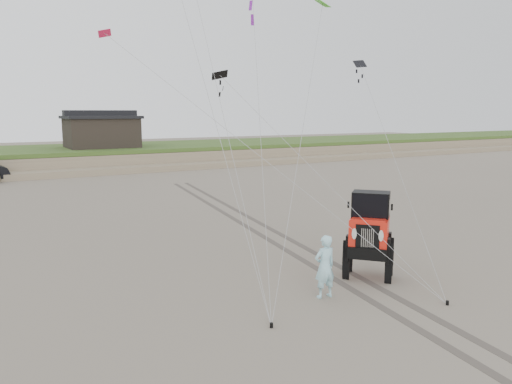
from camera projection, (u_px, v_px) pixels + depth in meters
ground at (351, 301)px, 13.21m from camera, size 160.00×160.00×0.00m
dune_ridge at (79, 158)px, 45.21m from camera, size 160.00×14.25×1.73m
cabin at (101, 131)px, 45.38m from camera, size 6.40×5.40×3.35m
jeep at (369, 244)px, 14.89m from camera, size 5.75×5.54×2.08m
man at (325, 266)px, 13.33m from camera, size 0.64×0.44×1.72m
stake_main at (271, 325)px, 11.56m from camera, size 0.08×0.08×0.12m
stake_aux at (447, 303)px, 12.91m from camera, size 0.08×0.08×0.12m
tire_tracks at (263, 230)px, 21.05m from camera, size 5.22×29.74×0.01m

